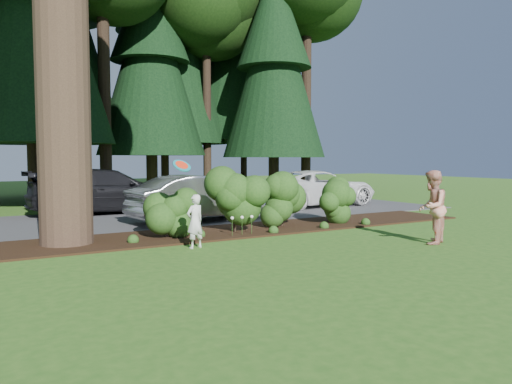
% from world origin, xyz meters
% --- Properties ---
extents(ground, '(80.00, 80.00, 0.00)m').
position_xyz_m(ground, '(0.00, 0.00, 0.00)').
color(ground, '#2A5919').
rests_on(ground, ground).
extents(mulch_bed, '(16.00, 2.50, 0.05)m').
position_xyz_m(mulch_bed, '(0.00, 3.25, 0.03)').
color(mulch_bed, black).
rests_on(mulch_bed, ground).
extents(driveway, '(22.00, 6.00, 0.03)m').
position_xyz_m(driveway, '(0.00, 7.50, 0.01)').
color(driveway, '#38383A').
rests_on(driveway, ground).
extents(shrub_row, '(6.53, 1.60, 1.61)m').
position_xyz_m(shrub_row, '(0.77, 3.14, 0.81)').
color(shrub_row, '#1E4314').
rests_on(shrub_row, ground).
extents(lily_cluster, '(0.69, 0.09, 0.57)m').
position_xyz_m(lily_cluster, '(-0.30, 2.40, 0.50)').
color(lily_cluster, '#1E4314').
rests_on(lily_cluster, ground).
extents(tree_wall, '(25.66, 12.15, 17.09)m').
position_xyz_m(tree_wall, '(0.25, 16.38, 9.50)').
color(tree_wall, black).
rests_on(tree_wall, ground).
extents(car_silver_wagon, '(4.76, 2.16, 1.51)m').
position_xyz_m(car_silver_wagon, '(-0.06, 5.78, 0.79)').
color(car_silver_wagon, '#AFAFB4').
rests_on(car_silver_wagon, driveway).
extents(car_white_suv, '(5.64, 2.84, 1.53)m').
position_xyz_m(car_white_suv, '(6.56, 7.95, 0.80)').
color(car_white_suv, silver).
rests_on(car_white_suv, driveway).
extents(car_dark_suv, '(5.76, 2.38, 1.67)m').
position_xyz_m(car_dark_suv, '(-1.97, 9.80, 0.86)').
color(car_dark_suv, black).
rests_on(car_dark_suv, driveway).
extents(child, '(0.53, 0.42, 1.27)m').
position_xyz_m(child, '(-2.08, 1.47, 0.63)').
color(child, silver).
rests_on(child, ground).
extents(adult, '(1.10, 1.02, 1.82)m').
position_xyz_m(adult, '(3.16, -0.97, 0.91)').
color(adult, red).
rests_on(adult, ground).
extents(frisbee, '(0.48, 0.38, 0.33)m').
position_xyz_m(frisbee, '(-2.26, 1.82, 1.94)').
color(frisbee, '#187B85').
rests_on(frisbee, ground).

